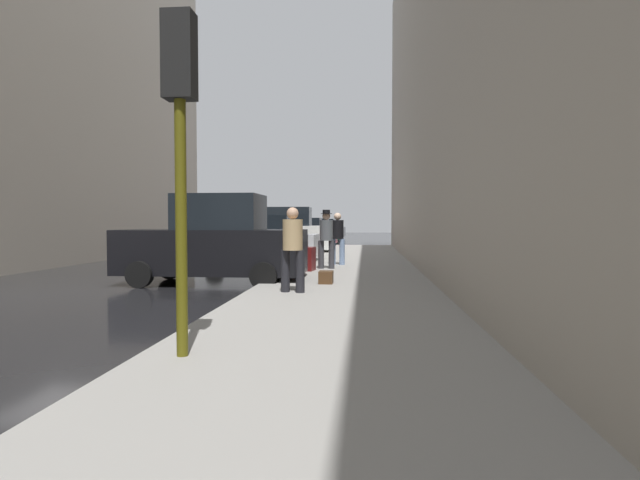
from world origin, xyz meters
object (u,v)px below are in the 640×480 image
at_px(parked_gray_coupe, 321,230).
at_px(duffel_bag, 326,277).
at_px(parked_red_hatchback, 303,233).
at_px(parked_white_van, 286,233).
at_px(parked_silver_sedan, 261,241).
at_px(fire_hydrant, 300,257).
at_px(pedestrian_with_beanie, 326,236).
at_px(parked_black_suv, 214,243).
at_px(pedestrian_in_tan_coat, 293,245).
at_px(pedestrian_in_jeans, 337,236).
at_px(traffic_light, 180,109).
at_px(parked_dark_green_sedan, 313,231).
at_px(rolling_suitcase, 308,259).

distance_m(parked_gray_coupe, duffel_bag, 31.60).
bearing_deg(parked_red_hatchback, parked_gray_coupe, 90.00).
bearing_deg(parked_white_van, parked_silver_sedan, -90.00).
xyz_separation_m(fire_hydrant, pedestrian_with_beanie, (0.81, 0.02, 0.64)).
bearing_deg(parked_black_suv, parked_silver_sedan, 90.00).
relative_size(parked_black_suv, pedestrian_in_tan_coat, 2.70).
relative_size(parked_black_suv, pedestrian_in_jeans, 2.70).
xyz_separation_m(parked_silver_sedan, pedestrian_in_jeans, (2.87, -1.41, 0.26)).
distance_m(parked_silver_sedan, duffel_bag, 7.04).
relative_size(fire_hydrant, pedestrian_in_jeans, 0.41).
distance_m(parked_silver_sedan, traffic_light, 12.98).
height_order(parked_dark_green_sedan, pedestrian_in_tan_coat, pedestrian_in_tan_coat).
relative_size(parked_gray_coupe, rolling_suitcase, 4.05).
height_order(fire_hydrant, pedestrian_in_jeans, pedestrian_in_jeans).
xyz_separation_m(pedestrian_in_tan_coat, duffel_bag, (0.55, 1.50, -0.81)).
bearing_deg(pedestrian_in_jeans, traffic_light, -95.17).
xyz_separation_m(parked_black_suv, parked_red_hatchback, (0.00, 17.87, -0.18)).
xyz_separation_m(parked_black_suv, pedestrian_with_beanie, (2.61, 2.74, 0.10)).
height_order(parked_black_suv, parked_dark_green_sedan, parked_black_suv).
relative_size(parked_red_hatchback, traffic_light, 1.17).
xyz_separation_m(pedestrian_in_jeans, rolling_suitcase, (-0.75, -2.07, -0.61)).
bearing_deg(duffel_bag, rolling_suitcase, 104.62).
xyz_separation_m(parked_silver_sedan, duffel_bag, (2.89, -6.40, -0.56)).
xyz_separation_m(traffic_light, duffel_bag, (1.03, 6.31, -2.47)).
bearing_deg(traffic_light, pedestrian_in_jeans, 84.83).
bearing_deg(parked_gray_coupe, pedestrian_in_jeans, -83.80).
height_order(parked_dark_green_sedan, traffic_light, traffic_light).
bearing_deg(traffic_light, rolling_suitcase, 88.31).
relative_size(pedestrian_with_beanie, pedestrian_in_tan_coat, 1.04).
bearing_deg(parked_gray_coupe, rolling_suitcase, -85.74).
bearing_deg(parked_white_van, duffel_bag, -76.63).
height_order(parked_white_van, pedestrian_in_jeans, parked_white_van).
height_order(fire_hydrant, pedestrian_in_tan_coat, pedestrian_in_tan_coat).
distance_m(pedestrian_in_tan_coat, pedestrian_in_jeans, 6.51).
relative_size(parked_dark_green_sedan, rolling_suitcase, 4.04).
bearing_deg(rolling_suitcase, pedestrian_in_jeans, 70.07).
bearing_deg(parked_red_hatchback, parked_black_suv, -90.00).
relative_size(parked_black_suv, rolling_suitcase, 4.43).
relative_size(parked_gray_coupe, pedestrian_in_tan_coat, 2.47).
bearing_deg(rolling_suitcase, parked_dark_green_sedan, 95.56).
bearing_deg(pedestrian_in_tan_coat, parked_gray_coupe, 94.05).
bearing_deg(parked_black_suv, fire_hydrant, 56.40).
xyz_separation_m(parked_gray_coupe, duffel_bag, (2.89, -31.46, -0.56)).
bearing_deg(parked_red_hatchback, parked_dark_green_sedan, 90.00).
relative_size(traffic_light, pedestrian_with_beanie, 2.03).
relative_size(pedestrian_with_beanie, duffel_bag, 4.04).
distance_m(parked_black_suv, parked_red_hatchback, 17.87).
bearing_deg(pedestrian_in_tan_coat, parked_black_suv, 134.89).
bearing_deg(parked_dark_green_sedan, parked_red_hatchback, -90.00).
xyz_separation_m(parked_dark_green_sedan, parked_gray_coupe, (-0.00, 6.71, 0.00)).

